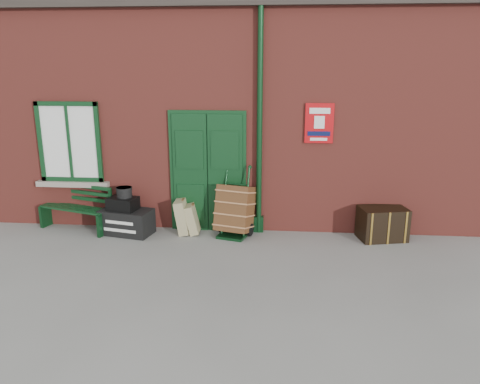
# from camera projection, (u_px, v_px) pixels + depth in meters

# --- Properties ---
(ground) EXTENTS (80.00, 80.00, 0.00)m
(ground) POSITION_uv_depth(u_px,v_px,m) (214.00, 261.00, 7.52)
(ground) COLOR gray
(ground) RESTS_ON ground
(station_building) EXTENTS (10.30, 4.30, 4.36)m
(station_building) POSITION_uv_depth(u_px,v_px,m) (234.00, 106.00, 10.29)
(station_building) COLOR brown
(station_building) RESTS_ON ground
(bench) EXTENTS (1.48, 0.84, 0.88)m
(bench) POSITION_uv_depth(u_px,v_px,m) (77.00, 206.00, 8.90)
(bench) COLOR #0D3317
(bench) RESTS_ON ground
(houdini_trunk) EXTENTS (1.02, 0.69, 0.47)m
(houdini_trunk) POSITION_uv_depth(u_px,v_px,m) (127.00, 222.00, 8.68)
(houdini_trunk) COLOR black
(houdini_trunk) RESTS_ON ground
(strongbox) EXTENTS (0.58, 0.47, 0.23)m
(strongbox) POSITION_uv_depth(u_px,v_px,m) (123.00, 204.00, 8.59)
(strongbox) COLOR black
(strongbox) RESTS_ON houdini_trunk
(hatbox) EXTENTS (0.33, 0.33, 0.19)m
(hatbox) POSITION_uv_depth(u_px,v_px,m) (124.00, 192.00, 8.56)
(hatbox) COLOR black
(hatbox) RESTS_ON strongbox
(suitcase_back) EXTENTS (0.29, 0.46, 0.65)m
(suitcase_back) POSITION_uv_depth(u_px,v_px,m) (183.00, 216.00, 8.69)
(suitcase_back) COLOR tan
(suitcase_back) RESTS_ON ground
(suitcase_front) EXTENTS (0.30, 0.41, 0.56)m
(suitcase_front) POSITION_uv_depth(u_px,v_px,m) (192.00, 219.00, 8.69)
(suitcase_front) COLOR tan
(suitcase_front) RESTS_ON ground
(porter_trolley) EXTENTS (0.76, 0.80, 1.26)m
(porter_trolley) POSITION_uv_depth(u_px,v_px,m) (235.00, 210.00, 8.55)
(porter_trolley) COLOR black
(porter_trolley) RESTS_ON ground
(dark_trunk) EXTENTS (0.91, 0.69, 0.59)m
(dark_trunk) POSITION_uv_depth(u_px,v_px,m) (382.00, 223.00, 8.40)
(dark_trunk) COLOR black
(dark_trunk) RESTS_ON ground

